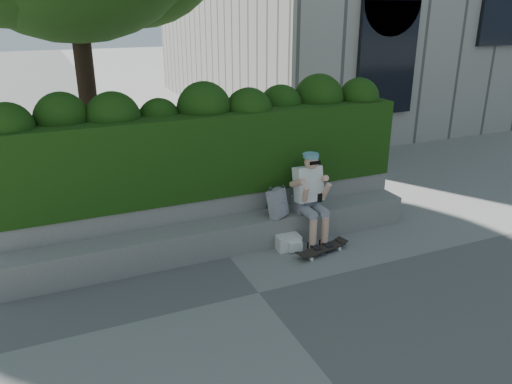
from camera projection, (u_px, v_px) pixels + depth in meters
name	position (u px, v px, depth m)	size (l,w,h in m)	color
ground	(259.00, 293.00, 6.26)	(80.00, 80.00, 0.00)	slate
bench_ledge	(224.00, 237.00, 7.26)	(6.00, 0.45, 0.45)	gray
planter_wall	(213.00, 216.00, 7.61)	(6.00, 0.50, 0.75)	gray
hedge	(206.00, 150.00, 7.46)	(6.00, 1.00, 1.20)	black
person	(310.00, 194.00, 7.40)	(0.40, 0.76, 1.38)	gray
skateboard	(322.00, 249.00, 7.23)	(0.80, 0.36, 0.08)	black
backpack_plaid	(278.00, 203.00, 7.32)	(0.29, 0.15, 0.42)	#AEADB2
backpack_ground	(288.00, 242.00, 7.35)	(0.34, 0.24, 0.22)	silver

